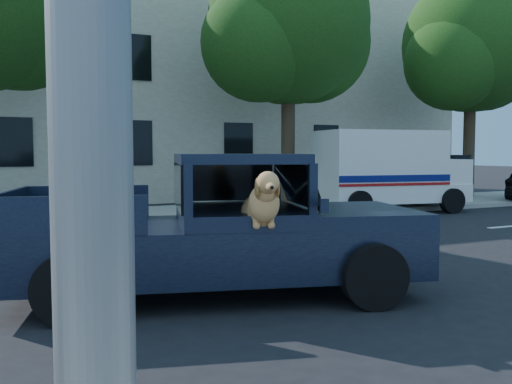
# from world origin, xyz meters

# --- Properties ---
(ground) EXTENTS (120.00, 120.00, 0.00)m
(ground) POSITION_xyz_m (0.00, 0.00, 0.00)
(ground) COLOR black
(ground) RESTS_ON ground
(far_sidewalk) EXTENTS (60.00, 4.00, 0.15)m
(far_sidewalk) POSITION_xyz_m (0.00, 9.20, 0.07)
(far_sidewalk) COLOR gray
(far_sidewalk) RESTS_ON ground
(lane_stripes) EXTENTS (21.60, 0.14, 0.01)m
(lane_stripes) POSITION_xyz_m (2.00, 3.40, 0.01)
(lane_stripes) COLOR silver
(lane_stripes) RESTS_ON ground
(street_tree_mid) EXTENTS (6.00, 5.20, 8.60)m
(street_tree_mid) POSITION_xyz_m (5.03, 9.62, 5.71)
(street_tree_mid) COLOR #332619
(street_tree_mid) RESTS_ON ground
(street_tree_right) EXTENTS (6.00, 5.20, 8.60)m
(street_tree_right) POSITION_xyz_m (13.03, 9.62, 5.71)
(street_tree_right) COLOR #332619
(street_tree_right) RESTS_ON ground
(building_main) EXTENTS (26.00, 6.00, 9.00)m
(building_main) POSITION_xyz_m (3.00, 16.50, 4.50)
(building_main) COLOR beige
(building_main) RESTS_ON ground
(pickup_truck) EXTENTS (5.51, 3.35, 1.85)m
(pickup_truck) POSITION_xyz_m (-1.37, 0.25, 0.62)
(pickup_truck) COLOR black
(pickup_truck) RESTS_ON ground
(mail_truck) EXTENTS (4.86, 2.88, 2.53)m
(mail_truck) POSITION_xyz_m (7.46, 7.64, 1.10)
(mail_truck) COLOR silver
(mail_truck) RESTS_ON ground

